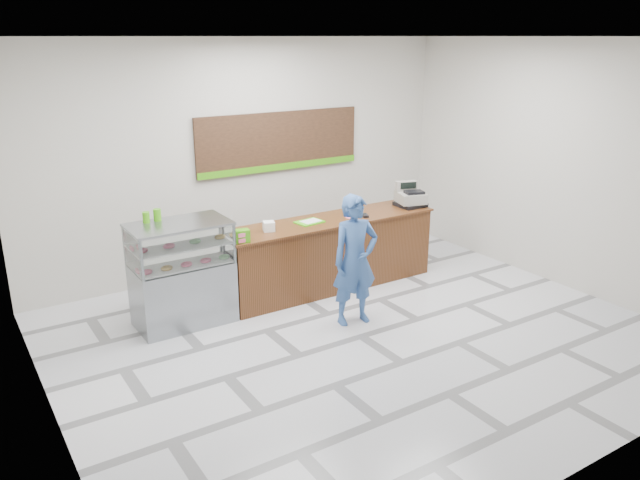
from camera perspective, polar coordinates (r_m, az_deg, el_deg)
floor at (r=7.75m, az=3.80°, el=-8.79°), size 7.00×7.00×0.00m
back_wall at (r=9.64m, az=-6.66°, el=7.55°), size 7.00×0.00×7.00m
ceiling at (r=6.91m, az=4.44°, el=18.07°), size 7.00×7.00×0.00m
sales_counter at (r=9.00m, az=0.86°, el=-1.23°), size 3.26×0.76×1.03m
display_case at (r=8.01m, az=-12.51°, el=-2.97°), size 1.22×0.72×1.33m
menu_board at (r=9.82m, az=-3.68°, el=8.92°), size 2.80×0.06×0.90m
cash_register at (r=9.61m, az=8.24°, el=3.90°), size 0.49×0.50×0.37m
card_terminal at (r=8.98m, az=4.14°, el=2.25°), size 0.12×0.17×0.04m
serving_tray at (r=8.68m, az=-0.96°, el=1.66°), size 0.40×0.31×0.02m
napkin_box at (r=8.32m, az=-4.71°, el=1.26°), size 0.19×0.19×0.13m
straw_cup at (r=8.25m, az=-8.03°, el=1.02°), size 0.09×0.09×0.13m
promo_box at (r=7.89m, az=-7.15°, el=0.36°), size 0.20×0.15×0.16m
donut_decal at (r=8.94m, az=2.85°, el=2.08°), size 0.16×0.16×0.00m
green_cup_left at (r=7.90m, az=-15.61°, el=2.01°), size 0.09×0.09×0.13m
green_cup_right at (r=7.95m, az=-14.66°, el=2.23°), size 0.09×0.09×0.15m
customer at (r=7.81m, az=3.23°, el=-1.85°), size 0.66×0.48×1.68m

